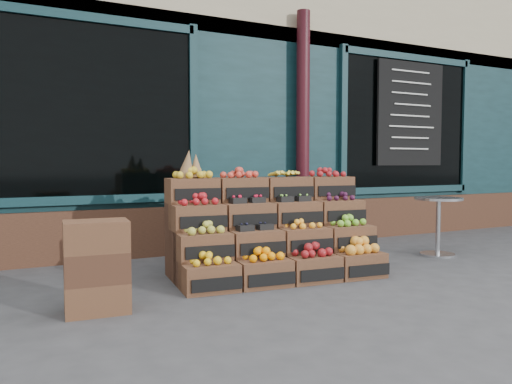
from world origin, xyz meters
name	(u,v)px	position (x,y,z in m)	size (l,w,h in m)	color
ground	(310,288)	(0.00, 0.00, 0.00)	(60.00, 60.00, 0.00)	#3D3D3F
shop_facade	(156,93)	(0.00, 5.11, 2.40)	(12.00, 6.24, 4.80)	#0E2C31
crate_display	(271,236)	(-0.06, 0.65, 0.39)	(2.13, 1.18, 1.28)	brown
spare_crates	(97,267)	(-1.86, 0.10, 0.36)	(0.50, 0.36, 0.71)	brown
bistro_table	(438,219)	(2.27, 0.62, 0.45)	(0.57, 0.57, 0.72)	#B6B7BD
shopkeeper	(96,178)	(-1.43, 2.81, 0.95)	(0.70, 0.46, 1.91)	#1A5C1C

